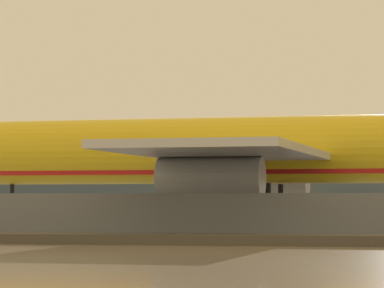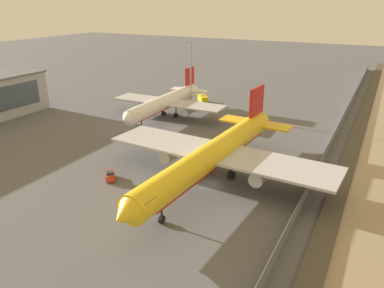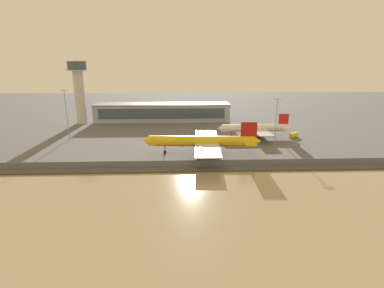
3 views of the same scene
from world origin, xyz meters
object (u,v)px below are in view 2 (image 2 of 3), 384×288
cargo_jet_yellow (215,154)px  baggage_tug (110,176)px  ops_van (203,99)px  passenger_jet_white_red (166,102)px  apron_light_mast_apron_east (191,73)px

cargo_jet_yellow → baggage_tug: (-8.50, 16.77, -4.43)m
ops_van → passenger_jet_white_red: bearing=175.1°
baggage_tug → passenger_jet_white_red: bearing=16.2°
cargo_jet_yellow → apron_light_mast_apron_east: bearing=33.1°
ops_van → cargo_jet_yellow: bearing=-151.8°
passenger_jet_white_red → apron_light_mast_apron_east: size_ratio=1.92×
passenger_jet_white_red → apron_light_mast_apron_east: 11.84m
baggage_tug → apron_light_mast_apron_east: size_ratio=0.17×
cargo_jet_yellow → passenger_jet_white_red: size_ratio=1.30×
passenger_jet_white_red → ops_van: (19.48, -1.66, -3.27)m
cargo_jet_yellow → ops_van: bearing=28.2°
baggage_tug → apron_light_mast_apron_east: (46.76, 8.18, 10.42)m
passenger_jet_white_red → apron_light_mast_apron_east: apron_light_mast_apron_east is taller
cargo_jet_yellow → apron_light_mast_apron_east: 46.06m
apron_light_mast_apron_east → cargo_jet_yellow: bearing=-146.9°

